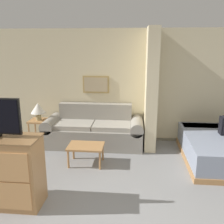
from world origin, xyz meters
The scene contains 6 objects.
wall_back centered at (0.00, 3.52, 1.29)m, with size 7.68×0.16×2.60m.
wall_partition_pillar centered at (0.41, 3.07, 1.30)m, with size 0.24×0.78×2.60m.
couch centered at (-0.85, 3.04, 0.34)m, with size 2.24×0.84×0.91m.
coffee_table centered at (-0.84, 2.06, 0.34)m, with size 0.68×0.48×0.38m.
side_table centered at (-2.13, 3.03, 0.46)m, with size 0.43×0.43×0.56m.
table_lamp centered at (-2.13, 3.03, 0.83)m, with size 0.33×0.33×0.40m.
Camera 1 is at (0.07, -2.30, 2.23)m, focal length 40.00 mm.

